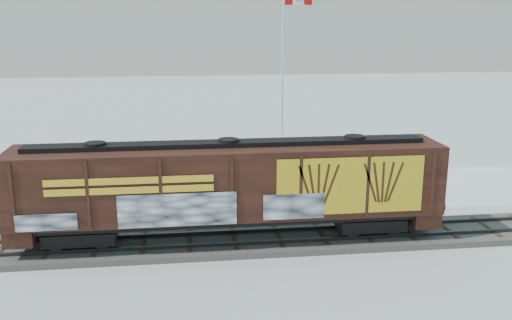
{
  "coord_description": "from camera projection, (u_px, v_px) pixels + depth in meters",
  "views": [
    {
      "loc": [
        -2.03,
        -23.83,
        9.99
      ],
      "look_at": [
        1.36,
        3.0,
        3.13
      ],
      "focal_mm": 40.0,
      "sensor_mm": 36.0,
      "label": 1
    }
  ],
  "objects": [
    {
      "name": "rail_track",
      "position": [
        234.0,
        242.0,
        25.58
      ],
      "size": [
        50.0,
        3.4,
        0.43
      ],
      "color": "#59544C",
      "rests_on": "ground"
    },
    {
      "name": "car_white",
      "position": [
        264.0,
        178.0,
        33.25
      ],
      "size": [
        4.83,
        1.89,
        1.57
      ],
      "primitive_type": "imported",
      "rotation": [
        0.0,
        0.0,
        1.52
      ],
      "color": "silver",
      "rests_on": "parking_strip"
    },
    {
      "name": "flagpole",
      "position": [
        284.0,
        104.0,
        37.29
      ],
      "size": [
        2.3,
        0.9,
        11.85
      ],
      "color": "silver",
      "rests_on": "ground"
    },
    {
      "name": "hopper_railcar",
      "position": [
        229.0,
        184.0,
        24.88
      ],
      "size": [
        18.61,
        3.06,
        4.33
      ],
      "color": "black",
      "rests_on": "rail_track"
    },
    {
      "name": "car_silver",
      "position": [
        157.0,
        184.0,
        31.87
      ],
      "size": [
        5.18,
        2.92,
        1.66
      ],
      "primitive_type": "imported",
      "rotation": [
        0.0,
        0.0,
        1.36
      ],
      "color": "silver",
      "rests_on": "parking_strip"
    },
    {
      "name": "parking_strip",
      "position": [
        223.0,
        194.0,
        32.82
      ],
      "size": [
        40.0,
        8.0,
        0.03
      ],
      "primitive_type": "cube",
      "color": "white",
      "rests_on": "ground"
    },
    {
      "name": "ground",
      "position": [
        234.0,
        245.0,
        25.61
      ],
      "size": [
        500.0,
        500.0,
        0.0
      ],
      "primitive_type": "plane",
      "color": "white",
      "rests_on": "ground"
    },
    {
      "name": "car_dark",
      "position": [
        311.0,
        185.0,
        31.96
      ],
      "size": [
        5.08,
        2.39,
        1.43
      ],
      "primitive_type": "imported",
      "rotation": [
        0.0,
        0.0,
        1.49
      ],
      "color": "black",
      "rests_on": "parking_strip"
    }
  ]
}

